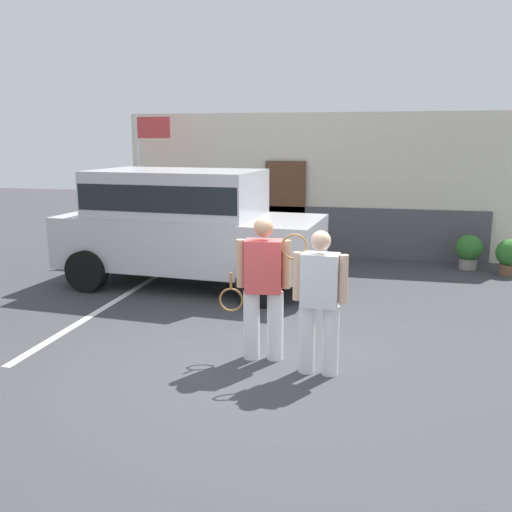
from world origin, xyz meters
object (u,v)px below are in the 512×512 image
Objects in this scene: tennis_player_man at (263,287)px; potted_plant_by_porch at (469,250)px; potted_plant_secondary at (510,255)px; parked_suv at (185,221)px; tennis_player_woman at (319,300)px; flag_pole at (146,159)px.

tennis_player_man is 6.35m from potted_plant_by_porch.
potted_plant_by_porch is at bearing 153.87° from potted_plant_secondary.
parked_suv reaches higher than tennis_player_man.
tennis_player_woman reaches higher than potted_plant_secondary.
tennis_player_man is 6.44m from potted_plant_secondary.
tennis_player_woman is at bearing -119.18° from potted_plant_secondary.
parked_suv is at bearing -160.63° from potted_plant_secondary.
parked_suv is at bearing -52.96° from flag_pole.
tennis_player_woman is 0.53× the size of flag_pole.
tennis_player_woman is at bearing -112.05° from potted_plant_by_porch.
potted_plant_by_porch reaches higher than potted_plant_secondary.
potted_plant_secondary is (3.06, 5.48, -0.47)m from tennis_player_woman.
tennis_player_man is at bearing -118.84° from potted_plant_by_porch.
potted_plant_by_porch is (5.15, 2.40, -0.76)m from parked_suv.
tennis_player_woman is at bearing -46.91° from parked_suv.
flag_pole reaches higher than potted_plant_by_porch.
parked_suv reaches higher than potted_plant_secondary.
potted_plant_by_porch is 1.00× the size of potted_plant_secondary.
flag_pole is (-3.80, 5.40, 1.25)m from tennis_player_man.
parked_suv is 3.00m from flag_pole.
parked_suv is 6.78× the size of potted_plant_by_porch.
tennis_player_man reaches higher than potted_plant_by_porch.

